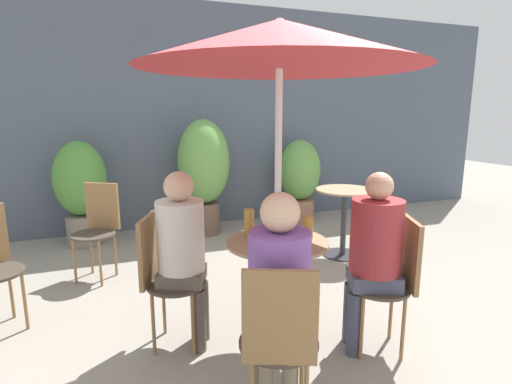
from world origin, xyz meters
The scene contains 18 objects.
ground_plane centered at (0.00, 0.00, 0.00)m, with size 20.00×20.00×0.00m, color gray.
storefront_wall centered at (0.00, 3.31, 1.50)m, with size 10.00×0.06×3.00m.
cafe_table_near centered at (-0.10, 0.09, 0.53)m, with size 0.67×0.67×0.75m.
cafe_table_far centered at (1.29, 1.46, 0.52)m, with size 0.63×0.63×0.75m.
bistro_chair_0 centered at (-0.81, 0.39, 0.54)m, with size 0.45×0.43×0.91m.
bistro_chair_1 centered at (-0.39, -0.62, 0.54)m, with size 0.43×0.45×0.91m.
bistro_chair_2 centered at (0.61, -0.20, 0.54)m, with size 0.45×0.43×0.91m.
bistro_chair_4 centered at (-1.22, 1.80, 0.54)m, with size 0.45×0.46×0.91m.
seated_person_0 centered at (-0.67, 0.33, 0.72)m, with size 0.38×0.36×1.21m.
seated_person_1 centered at (-0.33, -0.48, 0.72)m, with size 0.35×0.37×1.21m.
seated_person_2 centered at (0.48, -0.14, 0.72)m, with size 0.40×0.38×1.21m.
beer_glass_0 centered at (0.12, 0.08, 0.83)m, with size 0.07×0.07×0.15m.
beer_glass_1 centered at (-0.23, 0.26, 0.85)m, with size 0.07×0.07×0.19m.
beer_glass_2 centered at (-0.18, -0.11, 0.85)m, with size 0.06×0.06×0.18m.
potted_plant_0 centered at (-1.42, 2.86, 0.71)m, with size 0.60×0.60×1.25m.
potted_plant_1 centered at (0.05, 2.81, 0.87)m, with size 0.66×0.66×1.49m.
potted_plant_2 centered at (1.47, 2.93, 0.65)m, with size 0.60×0.60×1.19m.
umbrella centered at (-0.10, 0.09, 1.97)m, with size 1.73×1.73×2.11m.
Camera 1 is at (-1.09, -2.18, 1.58)m, focal length 28.00 mm.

